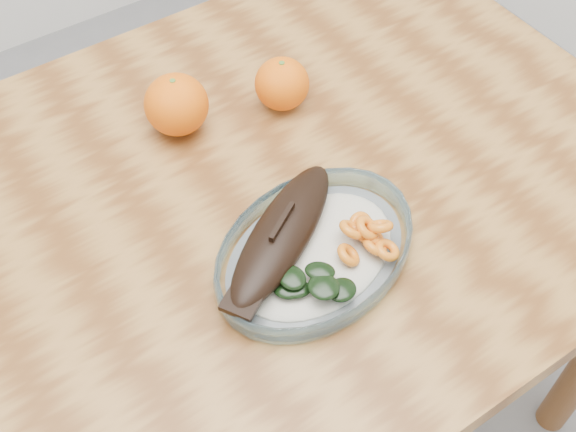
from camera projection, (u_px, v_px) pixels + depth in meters
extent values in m
plane|color=slate|center=(252.00, 426.00, 1.53)|extent=(3.00, 3.00, 0.00)
cube|color=brown|center=(231.00, 212.00, 0.96)|extent=(1.20, 0.80, 0.04)
cylinder|color=brown|center=(369.00, 114.00, 1.62)|extent=(0.06, 0.06, 0.71)
ellipsoid|color=white|center=(315.00, 255.00, 0.89)|extent=(0.57, 0.46, 0.01)
torus|color=#92C6E1|center=(315.00, 250.00, 0.88)|extent=(0.60, 0.60, 0.03)
ellipsoid|color=white|center=(316.00, 246.00, 0.87)|extent=(0.50, 0.40, 0.02)
ellipsoid|color=black|center=(282.00, 226.00, 0.86)|extent=(0.24, 0.18, 0.04)
ellipsoid|color=black|center=(282.00, 229.00, 0.86)|extent=(0.20, 0.15, 0.02)
cube|color=black|center=(242.00, 292.00, 0.80)|extent=(0.06, 0.06, 0.01)
cube|color=black|center=(282.00, 216.00, 0.84)|extent=(0.05, 0.04, 0.02)
torus|color=#D5580F|center=(349.00, 247.00, 0.85)|extent=(0.04, 0.04, 0.03)
torus|color=#D5580F|center=(373.00, 228.00, 0.87)|extent=(0.05, 0.05, 0.03)
torus|color=#D5580F|center=(388.00, 242.00, 0.85)|extent=(0.04, 0.04, 0.03)
torus|color=#D5580F|center=(366.00, 224.00, 0.87)|extent=(0.05, 0.05, 0.03)
torus|color=#D5580F|center=(376.00, 238.00, 0.86)|extent=(0.04, 0.05, 0.04)
torus|color=#D5580F|center=(361.00, 216.00, 0.88)|extent=(0.04, 0.03, 0.03)
torus|color=#D5580F|center=(352.00, 221.00, 0.85)|extent=(0.04, 0.04, 0.04)
torus|color=#D5580F|center=(369.00, 220.00, 0.86)|extent=(0.04, 0.04, 0.03)
torus|color=#D5580F|center=(381.00, 218.00, 0.86)|extent=(0.05, 0.04, 0.04)
ellipsoid|color=black|center=(288.00, 281.00, 0.82)|extent=(0.05, 0.04, 0.01)
ellipsoid|color=black|center=(342.00, 282.00, 0.82)|extent=(0.04, 0.03, 0.01)
ellipsoid|color=black|center=(296.00, 282.00, 0.82)|extent=(0.04, 0.04, 0.01)
ellipsoid|color=black|center=(292.00, 270.00, 0.82)|extent=(0.03, 0.04, 0.01)
ellipsoid|color=black|center=(320.00, 263.00, 0.82)|extent=(0.04, 0.04, 0.01)
ellipsoid|color=black|center=(324.00, 279.00, 0.81)|extent=(0.04, 0.04, 0.01)
sphere|color=#FF5305|center=(176.00, 105.00, 1.00)|extent=(0.09, 0.09, 0.09)
sphere|color=#FF5305|center=(282.00, 84.00, 1.03)|extent=(0.08, 0.08, 0.08)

